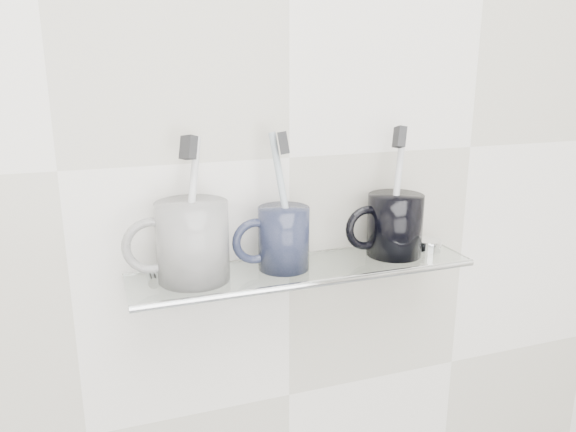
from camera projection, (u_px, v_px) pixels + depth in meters
name	position (u px, v px, depth m)	size (l,w,h in m)	color
wall_back	(289.00, 158.00, 0.83)	(2.50, 2.50, 0.00)	silver
shelf_glass	(304.00, 269.00, 0.81)	(0.50, 0.12, 0.01)	silver
shelf_rail	(318.00, 283.00, 0.76)	(0.01, 0.01, 0.50)	silver
bracket_left	(153.00, 283.00, 0.79)	(0.02, 0.02, 0.03)	silver
bracket_right	(412.00, 251.00, 0.93)	(0.02, 0.02, 0.03)	silver
mug_left	(193.00, 241.00, 0.75)	(0.10, 0.10, 0.11)	silver
mug_left_handle	(151.00, 246.00, 0.74)	(0.08, 0.08, 0.01)	silver
toothbrush_left	(191.00, 208.00, 0.74)	(0.01, 0.01, 0.19)	white
bristles_left	(188.00, 147.00, 0.72)	(0.01, 0.02, 0.03)	#27282A
mug_center	(284.00, 238.00, 0.80)	(0.07, 0.07, 0.09)	black
mug_center_handle	(255.00, 241.00, 0.78)	(0.07, 0.07, 0.01)	black
toothbrush_center	(284.00, 200.00, 0.78)	(0.01, 0.01, 0.19)	#94ADB9
bristles_center	(284.00, 143.00, 0.76)	(0.01, 0.02, 0.03)	#27282A
mug_right	(395.00, 225.00, 0.85)	(0.08, 0.08, 0.09)	black
mug_right_handle	(367.00, 228.00, 0.84)	(0.07, 0.07, 0.01)	black
toothbrush_right	(397.00, 190.00, 0.84)	(0.01, 0.01, 0.19)	#BEBEBE
bristles_right	(400.00, 137.00, 0.82)	(0.01, 0.02, 0.03)	#27282A
chrome_cap	(428.00, 245.00, 0.88)	(0.04, 0.04, 0.02)	silver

